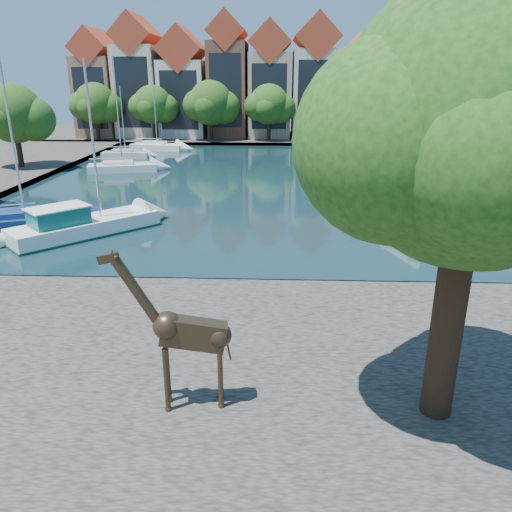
{
  "coord_description": "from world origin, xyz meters",
  "views": [
    {
      "loc": [
        3.19,
        -20.3,
        8.9
      ],
      "look_at": [
        2.43,
        -2.0,
        2.29
      ],
      "focal_mm": 35.0,
      "sensor_mm": 36.0,
      "label": 1
    }
  ],
  "objects_px": {
    "plane_tree": "(480,136)",
    "giraffe_statue": "(184,333)",
    "motorsailer": "(81,223)",
    "sailboat_right_a": "(475,236)"
  },
  "relations": [
    {
      "from": "plane_tree",
      "to": "giraffe_statue",
      "type": "distance_m",
      "value": 8.4
    },
    {
      "from": "giraffe_statue",
      "to": "sailboat_right_a",
      "type": "bearing_deg",
      "value": 49.08
    },
    {
      "from": "giraffe_statue",
      "to": "motorsailer",
      "type": "xyz_separation_m",
      "value": [
        -9.06,
        16.23,
        -1.85
      ]
    },
    {
      "from": "sailboat_right_a",
      "to": "plane_tree",
      "type": "bearing_deg",
      "value": -113.07
    },
    {
      "from": "motorsailer",
      "to": "sailboat_right_a",
      "type": "xyz_separation_m",
      "value": [
        22.35,
        -0.9,
        -0.19
      ]
    },
    {
      "from": "giraffe_statue",
      "to": "sailboat_right_a",
      "type": "xyz_separation_m",
      "value": [
        13.29,
        15.33,
        -2.04
      ]
    },
    {
      "from": "motorsailer",
      "to": "plane_tree",
      "type": "bearing_deg",
      "value": -45.74
    },
    {
      "from": "plane_tree",
      "to": "motorsailer",
      "type": "bearing_deg",
      "value": 134.26
    },
    {
      "from": "plane_tree",
      "to": "sailboat_right_a",
      "type": "relative_size",
      "value": 1.01
    },
    {
      "from": "motorsailer",
      "to": "giraffe_statue",
      "type": "bearing_deg",
      "value": -60.83
    }
  ]
}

